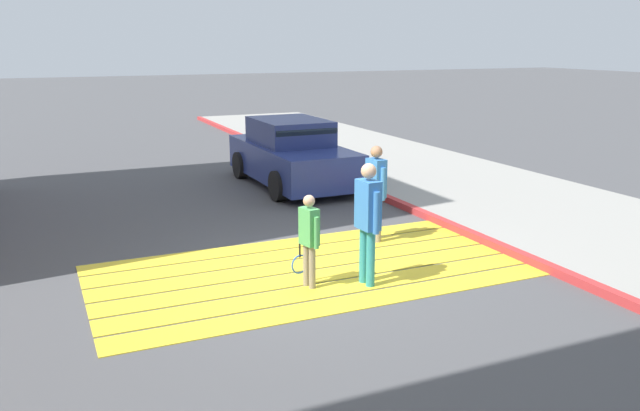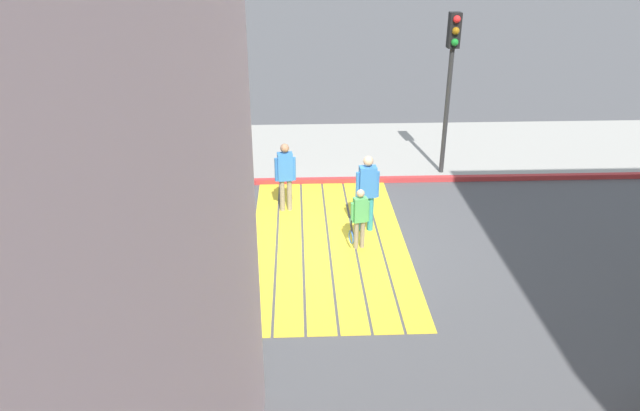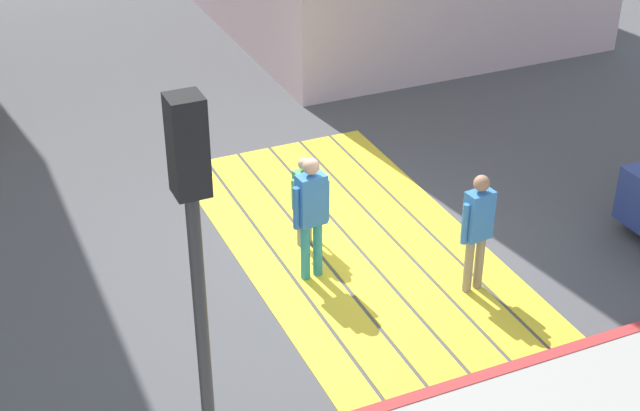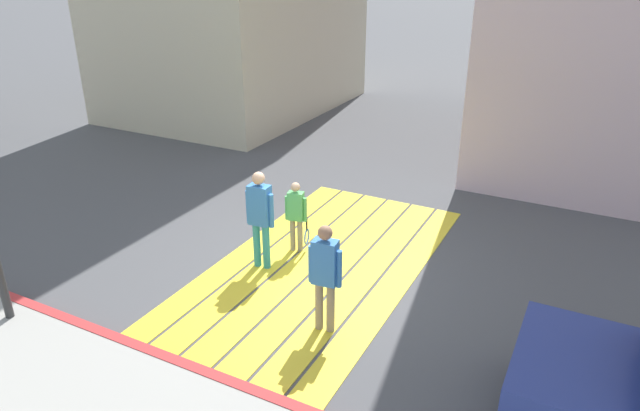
# 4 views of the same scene
# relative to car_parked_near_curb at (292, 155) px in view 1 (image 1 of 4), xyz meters

# --- Properties ---
(ground_plane) EXTENTS (120.00, 120.00, 0.00)m
(ground_plane) POSITION_rel_car_parked_near_curb_xyz_m (2.00, 5.71, -0.73)
(ground_plane) COLOR #4C4C4F
(crosswalk_stripes) EXTENTS (6.40, 3.25, 0.01)m
(crosswalk_stripes) POSITION_rel_car_parked_near_curb_xyz_m (2.00, 5.71, -0.73)
(crosswalk_stripes) COLOR yellow
(crosswalk_stripes) RESTS_ON ground
(sidewalk_west) EXTENTS (4.80, 40.00, 0.12)m
(sidewalk_west) POSITION_rel_car_parked_near_curb_xyz_m (-3.60, 5.71, -0.67)
(sidewalk_west) COLOR #9E9B93
(sidewalk_west) RESTS_ON ground
(curb_painted) EXTENTS (0.16, 40.00, 0.13)m
(curb_painted) POSITION_rel_car_parked_near_curb_xyz_m (-1.25, 5.71, -0.67)
(curb_painted) COLOR #BC3333
(curb_painted) RESTS_ON ground
(car_parked_near_curb) EXTENTS (2.00, 4.31, 1.57)m
(car_parked_near_curb) POSITION_rel_car_parked_near_curb_xyz_m (0.00, 0.00, 0.00)
(car_parked_near_curb) COLOR navy
(car_parked_near_curb) RESTS_ON ground
(pedestrian_adult_lead) EXTENTS (0.25, 0.51, 1.75)m
(pedestrian_adult_lead) POSITION_rel_car_parked_near_curb_xyz_m (1.49, 6.57, 0.28)
(pedestrian_adult_lead) COLOR teal
(pedestrian_adult_lead) RESTS_ON ground
(pedestrian_adult_trailing) EXTENTS (0.25, 0.49, 1.66)m
(pedestrian_adult_trailing) POSITION_rel_car_parked_near_curb_xyz_m (0.38, 4.80, 0.23)
(pedestrian_adult_trailing) COLOR gray
(pedestrian_adult_trailing) RESTS_ON ground
(pedestrian_child_with_racket) EXTENTS (0.32, 0.42, 1.33)m
(pedestrian_child_with_racket) POSITION_rel_car_parked_near_curb_xyz_m (2.27, 6.33, 0.02)
(pedestrian_child_with_racket) COLOR gray
(pedestrian_child_with_racket) RESTS_ON ground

